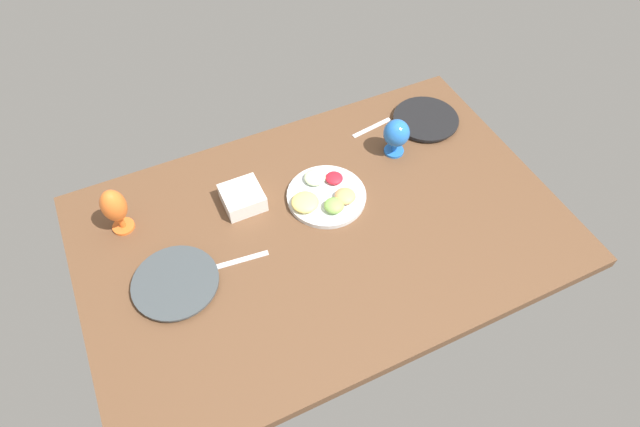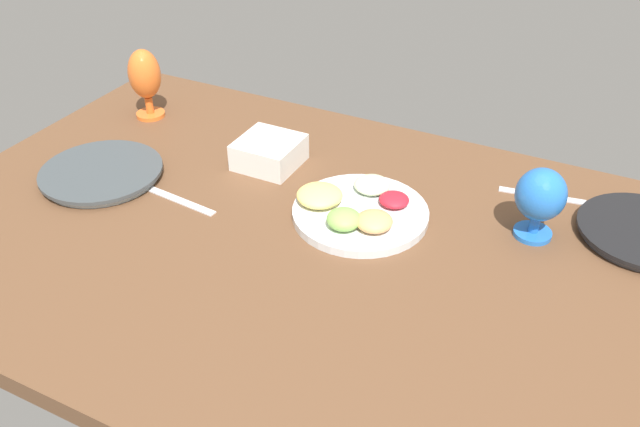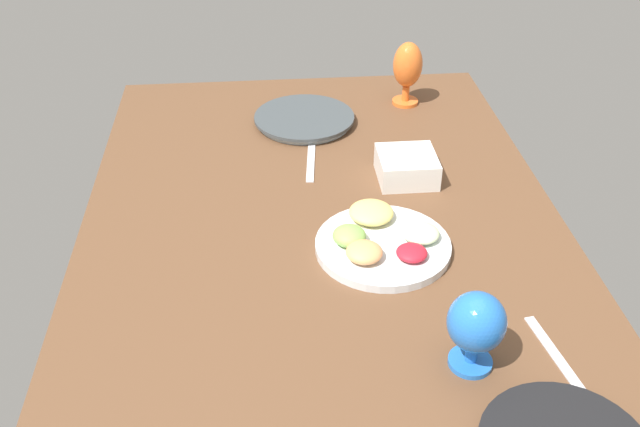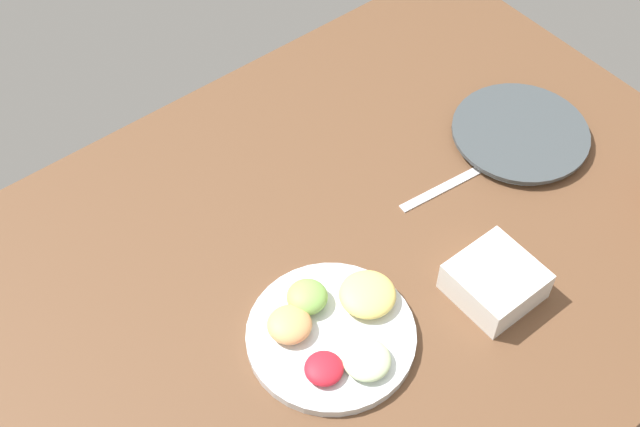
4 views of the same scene
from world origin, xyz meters
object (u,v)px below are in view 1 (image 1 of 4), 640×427
Objects in this scene: hurricane_glass_orange at (114,207)px; square_bowl_white at (242,197)px; dinner_plate_right at (176,283)px; hurricane_glass_blue at (396,134)px; fruit_platter at (325,195)px; dinner_plate_left at (426,120)px.

hurricane_glass_orange is 41.24cm from square_bowl_white.
dinner_plate_right is 92.90cm from hurricane_glass_blue.
hurricane_glass_blue is (-99.78, 7.80, -1.86)cm from hurricane_glass_orange.
square_bowl_white reaches higher than dinner_plate_right.
square_bowl_white is at bearing 169.62° from hurricane_glass_orange.
square_bowl_white reaches higher than fruit_platter.
dinner_plate_right is 1.49× the size of hurricane_glass_orange.
hurricane_glass_blue reaches higher than dinner_plate_left.
fruit_platter is 69.35cm from hurricane_glass_orange.
hurricane_glass_orange is at bearing 0.58° from dinner_plate_left.
fruit_platter is at bearing 16.39° from hurricane_glass_blue.
square_bowl_white is (79.46, 8.52, 2.31)cm from dinner_plate_left.
hurricane_glass_blue is at bearing -166.57° from dinner_plate_right.
fruit_platter reaches higher than dinner_plate_right.
fruit_platter is at bearing 165.18° from hurricane_glass_orange.
hurricane_glass_orange is (119.37, 1.21, 9.69)cm from dinner_plate_left.
fruit_platter is at bearing 19.57° from dinner_plate_left.
dinner_plate_left is at bearing -179.42° from hurricane_glass_orange.
hurricane_glass_orange is at bearing -4.47° from hurricane_glass_blue.
hurricane_glass_blue reaches higher than dinner_plate_right.
dinner_plate_left and dinner_plate_right have the same top height.
dinner_plate_left is at bearing -173.88° from square_bowl_white.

